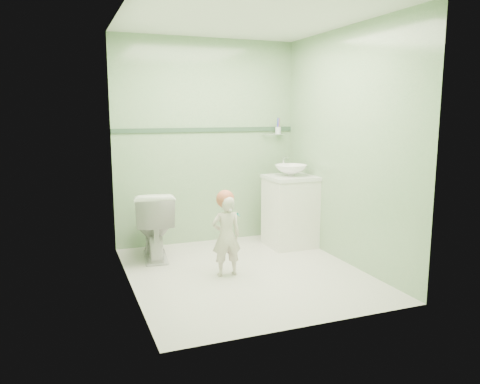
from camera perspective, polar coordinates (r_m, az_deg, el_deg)
name	(u,v)px	position (r m, az deg, el deg)	size (l,w,h in m)	color
ground	(245,273)	(4.67, 0.67, -9.76)	(2.50, 2.50, 0.00)	silver
room_shell	(246,151)	(4.42, 0.70, 5.07)	(2.50, 2.54, 2.40)	#80B07C
trim_stripe	(207,130)	(5.58, -4.05, 7.56)	(2.20, 0.02, 0.05)	#33513C
vanity	(290,212)	(5.52, 6.11, -2.46)	(0.52, 0.50, 0.80)	white
counter	(291,177)	(5.44, 6.19, 1.76)	(0.54, 0.52, 0.04)	white
basin	(291,170)	(5.43, 6.20, 2.64)	(0.37, 0.37, 0.13)	white
faucet	(284,162)	(5.59, 5.35, 3.68)	(0.03, 0.13, 0.18)	silver
cup_holder	(277,130)	(5.85, 4.57, 7.46)	(0.26, 0.07, 0.21)	silver
toilet	(154,225)	(5.11, -10.44, -3.92)	(0.41, 0.72, 0.73)	white
toddler	(226,236)	(4.49, -1.68, -5.36)	(0.28, 0.19, 0.78)	beige
hair_cap	(225,199)	(4.44, -1.81, -0.86)	(0.17, 0.17, 0.17)	#BD5F41
teal_toothbrush	(238,214)	(4.34, -0.31, -2.71)	(0.11, 0.13, 0.08)	#0B7B73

